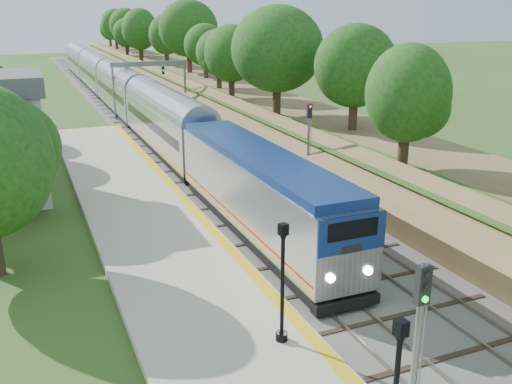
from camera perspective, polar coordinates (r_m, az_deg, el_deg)
name	(u,v)px	position (r m, az deg, el deg)	size (l,w,h in m)	color
trackbed	(139,110)	(70.52, -11.67, 8.01)	(9.50, 170.00, 0.28)	#4C4944
platform	(176,264)	(27.57, -8.05, -7.12)	(6.40, 68.00, 0.38)	#ADA18B
yellow_stripe	(232,251)	(28.24, -2.45, -5.88)	(0.55, 68.00, 0.01)	gold
embankment	(204,91)	(72.27, -5.17, 10.05)	(10.64, 170.00, 11.70)	brown
signal_gantry	(149,74)	(65.11, -10.62, 11.50)	(8.40, 0.38, 6.20)	slate
trees_behind_platform	(27,165)	(29.85, -21.93, 2.56)	(7.82, 53.32, 7.21)	#332316
train	(123,94)	(68.24, -13.17, 9.48)	(3.03, 100.87, 4.46)	black
lamppost_far	(282,290)	(20.23, 2.65, -9.76)	(0.44, 0.44, 4.48)	black
signal_platform	(417,345)	(14.93, 15.79, -14.50)	(0.34, 0.27, 5.80)	slate
signal_farside	(309,137)	(37.86, 5.29, 5.53)	(0.32, 0.25, 5.85)	slate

